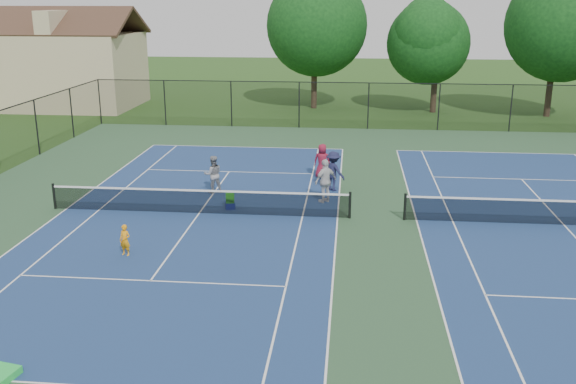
# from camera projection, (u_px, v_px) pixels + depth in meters

# --- Properties ---
(ground) EXTENTS (140.00, 140.00, 0.00)m
(ground) POSITION_uv_depth(u_px,v_px,m) (377.00, 219.00, 24.79)
(ground) COLOR #234716
(ground) RESTS_ON ground
(court_pad) EXTENTS (36.00, 36.00, 0.01)m
(court_pad) POSITION_uv_depth(u_px,v_px,m) (377.00, 219.00, 24.79)
(court_pad) COLOR #2D5033
(court_pad) RESTS_ON ground
(tennis_court_left) EXTENTS (12.00, 23.83, 1.07)m
(tennis_court_left) POSITION_uv_depth(u_px,v_px,m) (199.00, 211.00, 25.42)
(tennis_court_left) COLOR navy
(tennis_court_left) RESTS_ON ground
(tennis_court_right) EXTENTS (12.00, 23.83, 1.07)m
(tennis_court_right) POSITION_uv_depth(u_px,v_px,m) (564.00, 223.00, 24.10)
(tennis_court_right) COLOR navy
(tennis_court_right) RESTS_ON ground
(perimeter_fence) EXTENTS (36.08, 36.08, 3.02)m
(perimeter_fence) POSITION_uv_depth(u_px,v_px,m) (378.00, 179.00, 24.33)
(perimeter_fence) COLOR black
(perimeter_fence) RESTS_ON ground
(tree_back_b) EXTENTS (7.60, 7.60, 10.03)m
(tree_back_b) POSITION_uv_depth(u_px,v_px,m) (315.00, 21.00, 48.03)
(tree_back_b) COLOR #2D2116
(tree_back_b) RESTS_ON ground
(tree_back_c) EXTENTS (6.00, 6.00, 8.40)m
(tree_back_c) POSITION_uv_depth(u_px,v_px,m) (437.00, 37.00, 46.55)
(tree_back_c) COLOR #2D2116
(tree_back_c) RESTS_ON ground
(tree_back_d) EXTENTS (7.80, 7.80, 10.37)m
(tree_back_d) POSITION_uv_depth(u_px,v_px,m) (558.00, 19.00, 44.46)
(tree_back_d) COLOR #2D2116
(tree_back_d) RESTS_ON ground
(clapboard_house) EXTENTS (10.80, 8.10, 7.65)m
(clapboard_house) POSITION_uv_depth(u_px,v_px,m) (70.00, 67.00, 49.87)
(clapboard_house) COLOR tan
(clapboard_house) RESTS_ON ground
(child_player) EXTENTS (0.44, 0.34, 1.06)m
(child_player) POSITION_uv_depth(u_px,v_px,m) (125.00, 240.00, 21.16)
(child_player) COLOR orange
(child_player) RESTS_ON ground
(instructor) EXTENTS (0.98, 0.88, 1.66)m
(instructor) POSITION_uv_depth(u_px,v_px,m) (213.00, 174.00, 27.96)
(instructor) COLOR gray
(instructor) RESTS_ON ground
(bystander_a) EXTENTS (1.10, 1.07, 1.85)m
(bystander_a) POSITION_uv_depth(u_px,v_px,m) (325.00, 181.00, 26.60)
(bystander_a) COLOR silver
(bystander_a) RESTS_ON ground
(bystander_b) EXTENTS (1.32, 1.20, 1.77)m
(bystander_b) POSITION_uv_depth(u_px,v_px,m) (333.00, 171.00, 28.25)
(bystander_b) COLOR #1B1D3D
(bystander_b) RESTS_ON ground
(bystander_c) EXTENTS (0.87, 0.64, 1.65)m
(bystander_c) POSITION_uv_depth(u_px,v_px,m) (322.00, 161.00, 30.27)
(bystander_c) COLOR maroon
(bystander_c) RESTS_ON ground
(ball_crate) EXTENTS (0.45, 0.42, 0.28)m
(ball_crate) POSITION_uv_depth(u_px,v_px,m) (230.00, 206.00, 25.95)
(ball_crate) COLOR #152796
(ball_crate) RESTS_ON ground
(ball_hopper) EXTENTS (0.39, 0.35, 0.44)m
(ball_hopper) POSITION_uv_depth(u_px,v_px,m) (230.00, 197.00, 25.85)
(ball_hopper) COLOR green
(ball_hopper) RESTS_ON ball_crate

